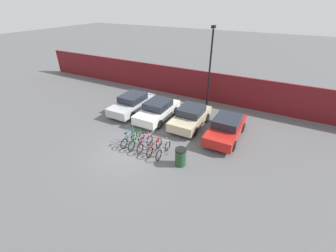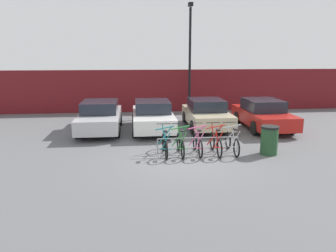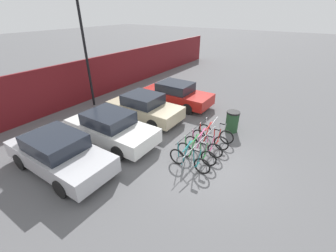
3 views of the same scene
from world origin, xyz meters
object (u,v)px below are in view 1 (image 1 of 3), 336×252
Objects in this scene: bicycle_silver at (163,150)px; trash_bin at (181,157)px; bicycle_pink at (145,144)px; car_beige at (190,117)px; lamp_post at (210,64)px; bicycle_red at (154,147)px; bike_rack at (147,141)px; car_silver at (132,103)px; car_red at (226,128)px; bicycle_green at (137,141)px; car_white at (158,110)px; bicycle_teal at (129,139)px.

bicycle_silver is 1.66× the size of trash_bin.
bicycle_pink is 4.24m from car_beige.
bicycle_red is at bearing -92.79° from lamp_post.
lamp_post reaches higher than bike_rack.
car_silver is 6.90m from lamp_post.
car_red reaches higher than bicycle_pink.
bicycle_green and bicycle_pink have the same top height.
car_white is 5.28m from car_red.
bicycle_teal is 0.39× the size of car_silver.
bicycle_teal is at bearing -143.88° from car_red.
bike_rack is 1.75× the size of bicycle_teal.
car_white reaches higher than bicycle_teal.
bicycle_silver is 1.30m from trash_bin.
bicycle_teal is 3.73m from trash_bin.
bicycle_red is at bearing -13.52° from bike_rack.
bicycle_teal is 4.72m from car_beige.
trash_bin is at bearing -3.16° from bicycle_green.
bicycle_green is 0.41× the size of car_white.
bike_rack is 2.91× the size of trash_bin.
car_beige is (1.18, 3.90, 0.21)m from bike_rack.
car_red is 5.86m from lamp_post.
bicycle_teal is 0.41× the size of car_white.
car_silver is 0.69× the size of lamp_post.
bicycle_pink is (-0.05, -0.15, -0.10)m from bike_rack.
trash_bin is (3.15, -0.31, 0.14)m from bicycle_green.
lamp_post is (0.39, 7.97, 3.14)m from bicycle_red.
car_white is at bearing 103.73° from bicycle_green.
car_beige is at bearing 172.74° from car_red.
car_white reaches higher than trash_bin.
lamp_post is at bearing 86.32° from bicycle_red.
bicycle_silver is at bearing -38.04° from car_silver.
car_silver is at bearing -179.17° from car_beige.
car_beige is at bearing 106.72° from trash_bin.
car_white is at bearing 89.00° from bicycle_teal.
car_silver reaches higher than trash_bin.
lamp_post is at bearing 92.49° from car_beige.
trash_bin is at bearing -73.28° from car_beige.
bicycle_green is 1.89m from bicycle_silver.
bicycle_teal is 8.85m from lamp_post.
car_white is 5.70m from trash_bin.
trash_bin is (-1.37, -4.02, -0.17)m from car_red.
lamp_post is (-0.22, 7.97, 3.14)m from bicycle_silver.
car_red reaches higher than bicycle_silver.
car_white is at bearing -3.32° from car_silver.
bicycle_green is at bearing -178.18° from bicycle_silver.
car_red is 4.15× the size of trash_bin.
bicycle_pink is (1.18, 0.00, 0.00)m from bicycle_teal.
car_silver reaches higher than bicycle_teal.
bicycle_teal is 1.00× the size of bicycle_silver.
bicycle_pink is at bearing 2.44° from bicycle_green.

